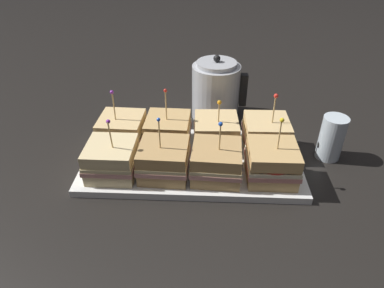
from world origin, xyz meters
The scene contains 12 objects.
ground_plane centered at (0.00, 0.00, 0.00)m, with size 6.00×6.00×0.00m, color black.
serving_platter centered at (0.00, 0.00, 0.01)m, with size 0.53×0.27×0.02m.
sandwich_front_far_left centered at (-0.18, -0.06, 0.06)m, with size 0.11×0.11×0.15m.
sandwich_front_center_left centered at (-0.06, -0.06, 0.06)m, with size 0.12×0.12×0.15m.
sandwich_front_center_right centered at (0.06, -0.06, 0.06)m, with size 0.12×0.12×0.15m.
sandwich_front_far_right centered at (0.18, -0.06, 0.06)m, with size 0.11×0.11×0.16m.
sandwich_back_far_left centered at (-0.18, 0.06, 0.06)m, with size 0.12×0.12×0.16m.
sandwich_back_center_left centered at (-0.06, 0.06, 0.06)m, with size 0.12×0.12×0.16m.
sandwich_back_center_right centered at (0.06, 0.06, 0.06)m, with size 0.12×0.12×0.14m.
sandwich_back_far_right centered at (0.19, 0.06, 0.06)m, with size 0.12×0.12×0.15m.
kettle_steel centered at (0.06, 0.25, 0.09)m, with size 0.16×0.14×0.19m.
drinking_glass centered at (0.35, 0.05, 0.06)m, with size 0.06×0.06×0.12m.
Camera 1 is at (0.03, -0.68, 0.53)m, focal length 32.00 mm.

